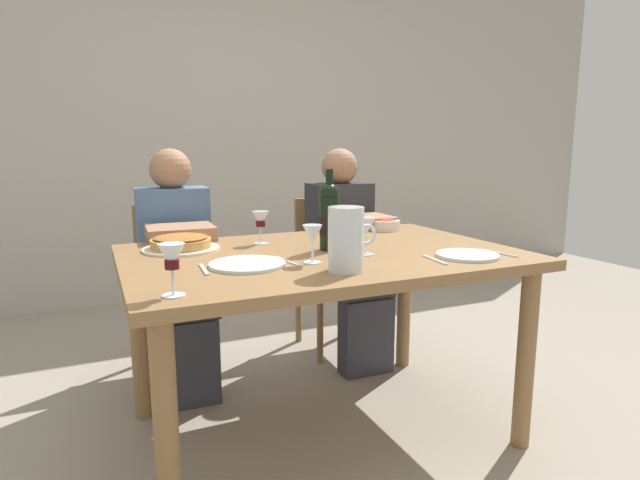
% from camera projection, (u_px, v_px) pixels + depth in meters
% --- Properties ---
extents(ground_plane, '(8.00, 8.00, 0.00)m').
position_uv_depth(ground_plane, '(322.00, 430.00, 2.14)').
color(ground_plane, gray).
extents(back_wall, '(8.00, 0.10, 2.80)m').
position_uv_depth(back_wall, '(200.00, 117.00, 3.94)').
color(back_wall, '#B2ADA3').
rests_on(back_wall, ground).
extents(dining_table, '(1.50, 1.00, 0.76)m').
position_uv_depth(dining_table, '(322.00, 275.00, 2.02)').
color(dining_table, olive).
rests_on(dining_table, ground).
extents(wine_bottle, '(0.08, 0.08, 0.32)m').
position_uv_depth(wine_bottle, '(329.00, 216.00, 2.02)').
color(wine_bottle, black).
rests_on(wine_bottle, dining_table).
extents(water_pitcher, '(0.17, 0.12, 0.21)m').
position_uv_depth(water_pitcher, '(346.00, 243.00, 1.68)').
color(water_pitcher, silver).
rests_on(water_pitcher, dining_table).
extents(baked_tart, '(0.30, 0.30, 0.06)m').
position_uv_depth(baked_tart, '(181.00, 243.00, 2.04)').
color(baked_tart, silver).
rests_on(baked_tart, dining_table).
extents(salad_bowl, '(0.14, 0.14, 0.06)m').
position_uv_depth(salad_bowl, '(386.00, 224.00, 2.53)').
color(salad_bowl, white).
rests_on(salad_bowl, dining_table).
extents(wine_glass_left_diner, '(0.07, 0.07, 0.14)m').
position_uv_depth(wine_glass_left_diner, '(261.00, 221.00, 2.16)').
color(wine_glass_left_diner, silver).
rests_on(wine_glass_left_diner, dining_table).
extents(wine_glass_right_diner, '(0.07, 0.07, 0.14)m').
position_uv_depth(wine_glass_right_diner, '(312.00, 236.00, 1.79)').
color(wine_glass_right_diner, silver).
rests_on(wine_glass_right_diner, dining_table).
extents(wine_glass_centre, '(0.07, 0.07, 0.14)m').
position_uv_depth(wine_glass_centre, '(366.00, 228.00, 1.93)').
color(wine_glass_centre, silver).
rests_on(wine_glass_centre, dining_table).
extents(wine_glass_spare, '(0.07, 0.07, 0.15)m').
position_uv_depth(wine_glass_spare, '(172.00, 259.00, 1.39)').
color(wine_glass_spare, silver).
rests_on(wine_glass_spare, dining_table).
extents(dinner_plate_left_setting, '(0.23, 0.23, 0.01)m').
position_uv_depth(dinner_plate_left_setting, '(467.00, 255.00, 1.91)').
color(dinner_plate_left_setting, silver).
rests_on(dinner_plate_left_setting, dining_table).
extents(dinner_plate_right_setting, '(0.26, 0.26, 0.01)m').
position_uv_depth(dinner_plate_right_setting, '(247.00, 264.00, 1.76)').
color(dinner_plate_right_setting, silver).
rests_on(dinner_plate_right_setting, dining_table).
extents(fork_left_setting, '(0.03, 0.16, 0.00)m').
position_uv_depth(fork_left_setting, '(434.00, 260.00, 1.85)').
color(fork_left_setting, silver).
rests_on(fork_left_setting, dining_table).
extents(knife_left_setting, '(0.03, 0.18, 0.00)m').
position_uv_depth(knife_left_setting, '(498.00, 253.00, 1.97)').
color(knife_left_setting, silver).
rests_on(knife_left_setting, dining_table).
extents(knife_right_setting, '(0.03, 0.18, 0.00)m').
position_uv_depth(knife_right_setting, '(288.00, 261.00, 1.83)').
color(knife_right_setting, silver).
rests_on(knife_right_setting, dining_table).
extents(spoon_right_setting, '(0.02, 0.16, 0.00)m').
position_uv_depth(spoon_right_setting, '(204.00, 269.00, 1.70)').
color(spoon_right_setting, silver).
rests_on(spoon_right_setting, dining_table).
extents(chair_left, '(0.41, 0.41, 0.87)m').
position_uv_depth(chair_left, '(173.00, 276.00, 2.70)').
color(chair_left, olive).
rests_on(chair_left, ground).
extents(diner_left, '(0.35, 0.51, 1.16)m').
position_uv_depth(diner_left, '(178.00, 263.00, 2.46)').
color(diner_left, '#4C6B93').
rests_on(diner_left, ground).
extents(chair_right, '(0.41, 0.41, 0.87)m').
position_uv_depth(chair_right, '(330.00, 262.00, 3.03)').
color(chair_right, olive).
rests_on(chair_right, ground).
extents(diner_right, '(0.35, 0.51, 1.16)m').
position_uv_depth(diner_right, '(348.00, 250.00, 2.79)').
color(diner_right, '#2D2D33').
rests_on(diner_right, ground).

